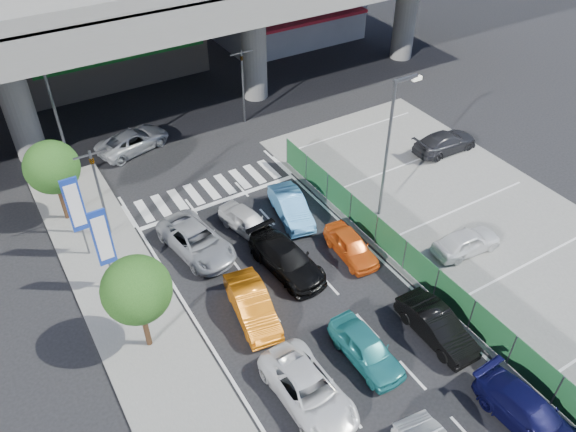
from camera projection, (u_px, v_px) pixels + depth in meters
ground at (338, 341)px, 24.18m from camera, size 120.00×120.00×0.00m
parking_lot at (485, 230)px, 29.93m from camera, size 12.00×28.00×0.06m
sidewalk_left at (150, 344)px, 23.98m from camera, size 4.00×30.00×0.12m
fence_run at (419, 268)px, 26.42m from camera, size 0.16×22.00×1.80m
traffic_light_left at (95, 173)px, 27.20m from camera, size 1.60×1.24×5.20m
traffic_light_right at (242, 68)px, 36.58m from camera, size 1.60×1.24×5.20m
street_lamp_right at (391, 139)px, 28.08m from camera, size 1.65×0.22×8.00m
street_lamp_left at (58, 108)px, 30.62m from camera, size 1.65×0.22×8.00m
signboard_near at (103, 240)px, 24.67m from camera, size 0.80×0.14×4.70m
signboard_far at (76, 207)px, 26.51m from camera, size 0.80×0.14×4.70m
tree_near at (137, 290)px, 21.89m from camera, size 2.80×2.80×4.80m
tree_far at (52, 167)px, 28.56m from camera, size 2.80×2.80×4.80m
minivan_navy_back at (530, 414)px, 20.75m from camera, size 2.04×4.54×1.29m
sedan_white_mid_left at (308, 390)px, 21.54m from camera, size 2.25×4.73×1.30m
taxi_teal_mid at (366, 348)px, 23.07m from camera, size 1.57×3.88×1.32m
hatch_black_mid_right at (437, 326)px, 23.99m from camera, size 1.46×4.06×1.33m
taxi_orange_left at (252, 305)px, 24.87m from camera, size 2.09×4.36×1.38m
sedan_black_mid at (287, 259)px, 27.21m from camera, size 2.39×4.92×1.38m
taxi_orange_right at (351, 246)px, 28.05m from camera, size 1.72×3.71×1.23m
wagon_silver_front_left at (196, 241)px, 28.26m from camera, size 2.97×5.14×1.35m
sedan_white_front_mid at (247, 221)px, 29.55m from camera, size 2.26×3.87×1.24m
kei_truck_front_right at (291, 207)px, 30.42m from camera, size 2.18×4.26×1.34m
crossing_wagon_silver at (133, 141)px, 35.83m from camera, size 5.14×3.38×1.31m
parked_sedan_white at (467, 242)px, 28.20m from camera, size 3.78×1.77×1.25m
parked_sedan_dgrey at (445, 142)px, 35.60m from camera, size 4.49×1.87×1.30m
traffic_cone at (364, 218)px, 30.03m from camera, size 0.43×0.43×0.78m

